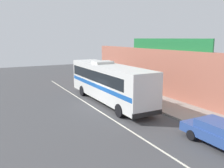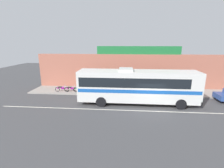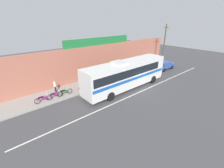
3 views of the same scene
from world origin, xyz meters
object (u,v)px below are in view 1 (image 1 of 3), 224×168
Objects in this scene: motorcycle_blue at (97,79)px; motorcycle_green at (105,82)px; parked_car at (221,133)px; motorcycle_red at (101,80)px; pedestrian_far_right at (113,76)px; pedestrian_by_curb at (160,93)px; intercity_bus at (108,81)px; motorcycle_purple at (115,86)px.

motorcycle_green is at bearing 0.54° from motorcycle_blue.
motorcycle_red is at bearing 174.82° from parked_car.
parked_car is 18.22m from motorcycle_green.
pedestrian_by_curb is (10.50, -0.85, 0.01)m from pedestrian_far_right.
pedestrian_far_right is 10.53m from pedestrian_by_curb.
intercity_bus is 6.63× the size of motorcycle_red.
motorcycle_green is 1.17m from motorcycle_red.
pedestrian_far_right is (1.92, 1.38, 0.52)m from motorcycle_blue.
motorcycle_blue is 1.14× the size of pedestrian_far_right.
motorcycle_blue is 1.01× the size of motorcycle_red.
pedestrian_by_curb is (12.42, 0.53, 0.53)m from motorcycle_blue.
motorcycle_purple is 1.16× the size of pedestrian_by_curb.
pedestrian_by_curb reaches higher than motorcycle_blue.
intercity_bus is at bearing -35.82° from motorcycle_purple.
pedestrian_far_right reaches higher than motorcycle_green.
intercity_bus is at bearing -173.10° from parked_car.
parked_car is at bearing 6.90° from intercity_bus.
motorcycle_red is (-8.16, 3.10, -1.50)m from intercity_bus.
parked_car is 8.48m from pedestrian_by_curb.
motorcycle_purple is at bearing 144.18° from intercity_bus.
parked_car is 2.45× the size of motorcycle_red.
pedestrian_by_curb reaches higher than parked_car.
parked_car is at bearing -4.91° from motorcycle_blue.
motorcycle_red is 1.63m from pedestrian_far_right.
motorcycle_blue is 1.27m from motorcycle_red.
parked_car is at bearing -9.57° from pedestrian_far_right.
pedestrian_far_right is (-0.51, 1.36, 0.52)m from motorcycle_green.
motorcycle_purple is at bearing -1.42° from motorcycle_green.
motorcycle_blue is 5.17m from motorcycle_purple.
pedestrian_far_right is at bearing 35.69° from motorcycle_blue.
parked_car is at bearing -5.64° from motorcycle_green.
pedestrian_by_curb reaches higher than motorcycle_red.
pedestrian_by_curb is (9.98, 0.51, 0.53)m from motorcycle_green.
parked_car is 2.75× the size of pedestrian_by_curb.
pedestrian_by_curb is (11.15, 0.55, 0.53)m from motorcycle_red.
motorcycle_purple is 7.29m from pedestrian_by_curb.
parked_car reaches higher than motorcycle_purple.
pedestrian_by_curb is at bearing -4.60° from pedestrian_far_right.
intercity_bus reaches higher than motorcycle_purple.
intercity_bus is 6.59× the size of motorcycle_blue.
motorcycle_red is 1.14× the size of pedestrian_far_right.
parked_car is 19.38m from motorcycle_red.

